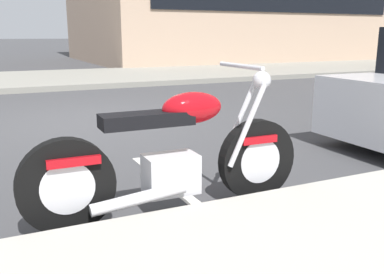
# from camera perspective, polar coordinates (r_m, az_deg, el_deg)

# --- Properties ---
(ground_plane) EXTENTS (260.00, 260.00, 0.00)m
(ground_plane) POSITION_cam_1_polar(r_m,az_deg,el_deg) (7.12, -13.09, 2.03)
(ground_plane) COLOR #3D3D3F
(sidewalk_far_curb) EXTENTS (120.00, 5.00, 0.14)m
(sidewalk_far_curb) POSITION_cam_1_polar(r_m,az_deg,el_deg) (19.00, 20.10, 8.71)
(sidewalk_far_curb) COLOR gray
(sidewalk_far_curb) RESTS_ON ground
(parking_stall_stripe) EXTENTS (0.12, 2.20, 0.01)m
(parking_stall_stripe) POSITION_cam_1_polar(r_m,az_deg,el_deg) (3.93, -2.13, -6.78)
(parking_stall_stripe) COLOR silver
(parking_stall_stripe) RESTS_ON ground
(parked_motorcycle) EXTENTS (2.23, 0.62, 1.14)m
(parked_motorcycle) POSITION_cam_1_polar(r_m,az_deg,el_deg) (3.29, -2.47, -2.84)
(parked_motorcycle) COLOR black
(parked_motorcycle) RESTS_ON ground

